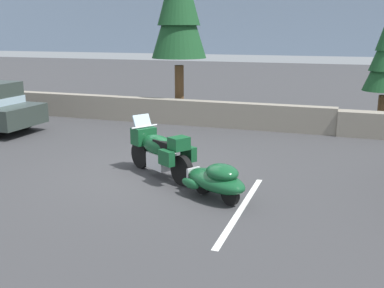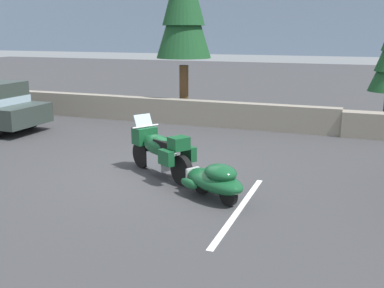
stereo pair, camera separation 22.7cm
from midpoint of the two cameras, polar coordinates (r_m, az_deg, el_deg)
ground_plane at (r=10.80m, az=-5.75°, el=-3.60°), size 80.00×80.00×0.00m
stone_guard_wall at (r=15.74m, az=4.61°, el=3.60°), size 24.00×0.59×0.89m
distant_ridgeline at (r=105.17m, az=17.43°, el=15.93°), size 240.00×80.00×16.00m
touring_motorcycle at (r=10.39m, az=-4.70°, el=-0.72°), size 2.03×1.46×1.33m
car_shaped_trailer at (r=8.97m, az=2.33°, el=-4.48°), size 2.06×1.48×0.76m
parking_stripe_marker at (r=8.67m, az=5.48°, el=-8.07°), size 0.12×3.60×0.01m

